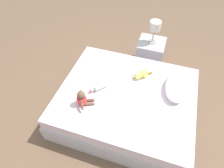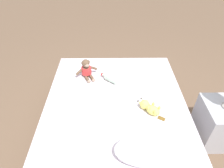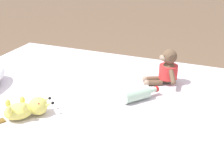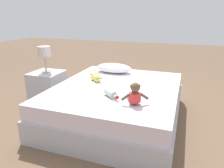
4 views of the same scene
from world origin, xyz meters
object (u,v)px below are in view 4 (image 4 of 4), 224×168
Objects in this scene: nightstand at (48,88)px; bedside_lamp at (44,53)px; bed at (117,103)px; plush_yellow_creature at (96,77)px; plush_monkey at (135,95)px; pillow at (114,68)px; glass_bottle at (111,93)px.

bedside_lamp reaches higher than nightstand.
plush_yellow_creature reaches higher than bed.
bedside_lamp is (-0.81, 0.00, 0.29)m from plush_yellow_creature.
bed is 0.68m from plush_monkey.
plush_monkey is at bearing -61.36° from pillow.
bed is 6.87× the size of plush_monkey.
glass_bottle is (0.30, -0.99, -0.03)m from pillow.
bed is at bearing 97.57° from glass_bottle.
plush_monkey is (0.35, -0.48, 0.33)m from bed.
plush_monkey is 0.70× the size of bedside_lamp.
bedside_lamp is (0.00, -0.00, 0.55)m from nightstand.
nightstand is (-1.20, 0.49, -0.24)m from glass_bottle.
pillow is at bearing 28.84° from bedside_lamp.
glass_bottle is at bearing -73.09° from pillow.
glass_bottle reaches higher than bed.
bedside_lamp reaches higher than plush_monkey.
bedside_lamp is at bearing 179.71° from plush_yellow_creature.
nightstand is at bearing -151.16° from pillow.
plush_monkey reaches higher than bed.
pillow reaches higher than glass_bottle.
plush_yellow_creature is (-0.34, 0.12, 0.28)m from bed.
plush_yellow_creature is at bearing 161.22° from bed.
plush_monkey is at bearing -41.00° from plush_yellow_creature.
nightstand is at bearing 179.71° from plush_yellow_creature.
nightstand is at bearing 158.07° from plush_monkey.
pillow reaches higher than nightstand.
glass_bottle is at bearing -82.43° from bed.
bedside_lamp reaches higher than plush_yellow_creature.
plush_yellow_creature is at bearing -100.16° from pillow.
plush_monkey is 0.32m from glass_bottle.
bed is 1.16m from nightstand.
plush_yellow_creature is at bearing 139.00° from plush_monkey.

